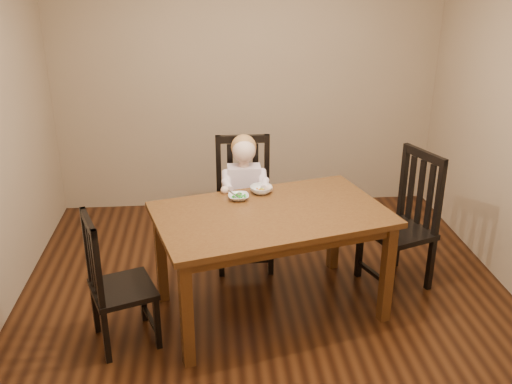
{
  "coord_description": "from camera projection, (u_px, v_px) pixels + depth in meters",
  "views": [
    {
      "loc": [
        -0.43,
        -3.86,
        2.55
      ],
      "look_at": [
        -0.07,
        0.25,
        0.84
      ],
      "focal_mm": 40.0,
      "sensor_mm": 36.0,
      "label": 1
    }
  ],
  "objects": [
    {
      "name": "dining_table",
      "position": [
        271.0,
        224.0,
        4.18
      ],
      "size": [
        1.87,
        1.4,
        0.83
      ],
      "rotation": [
        0.0,
        0.0,
        0.26
      ],
      "color": "#472610",
      "rests_on": "room"
    },
    {
      "name": "toddler",
      "position": [
        244.0,
        190.0,
        4.86
      ],
      "size": [
        0.37,
        0.47,
        0.64
      ],
      "primitive_type": null,
      "rotation": [
        0.0,
        0.0,
        3.13
      ],
      "color": "silver",
      "rests_on": "chair_child"
    },
    {
      "name": "chair_right",
      "position": [
        403.0,
        223.0,
        4.65
      ],
      "size": [
        0.61,
        0.63,
        1.14
      ],
      "rotation": [
        0.0,
        0.0,
        1.94
      ],
      "color": "black",
      "rests_on": "room"
    },
    {
      "name": "room",
      "position": [
        268.0,
        139.0,
        4.05
      ],
      "size": [
        4.01,
        4.01,
        2.71
      ],
      "color": "#401F0D",
      "rests_on": "ground"
    },
    {
      "name": "chair_child",
      "position": [
        244.0,
        205.0,
        4.97
      ],
      "size": [
        0.49,
        0.47,
        1.14
      ],
      "rotation": [
        0.0,
        0.0,
        3.13
      ],
      "color": "black",
      "rests_on": "room"
    },
    {
      "name": "fork",
      "position": [
        234.0,
        196.0,
        4.31
      ],
      "size": [
        0.09,
        0.1,
        0.05
      ],
      "rotation": [
        0.0,
        0.0,
        0.76
      ],
      "color": "silver",
      "rests_on": "bowl_peas"
    },
    {
      "name": "bowl_veg",
      "position": [
        261.0,
        190.0,
        4.47
      ],
      "size": [
        0.22,
        0.22,
        0.05
      ],
      "primitive_type": "imported",
      "rotation": [
        0.0,
        0.0,
        -0.31
      ],
      "color": "silver",
      "rests_on": "dining_table"
    },
    {
      "name": "bowl_peas",
      "position": [
        239.0,
        197.0,
        4.35
      ],
      "size": [
        0.16,
        0.16,
        0.04
      ],
      "primitive_type": "imported",
      "rotation": [
        0.0,
        0.0,
        0.02
      ],
      "color": "silver",
      "rests_on": "dining_table"
    },
    {
      "name": "chair_left",
      "position": [
        115.0,
        284.0,
        3.9
      ],
      "size": [
        0.54,
        0.55,
        1.0
      ],
      "rotation": [
        0.0,
        0.0,
        -1.21
      ],
      "color": "black",
      "rests_on": "room"
    }
  ]
}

